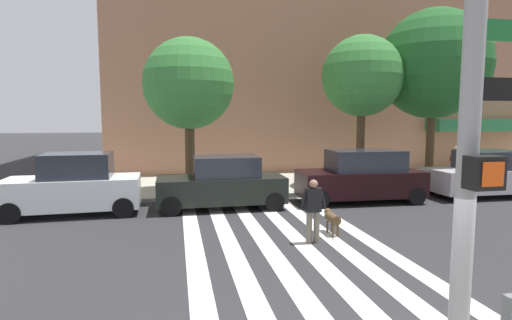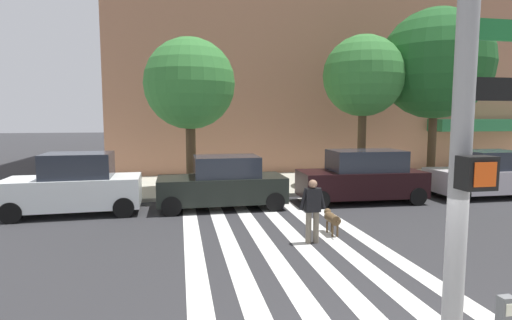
% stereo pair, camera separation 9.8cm
% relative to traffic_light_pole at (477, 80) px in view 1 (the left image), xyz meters
% --- Properties ---
extents(ground_plane, '(160.00, 160.00, 0.00)m').
position_rel_traffic_light_pole_xyz_m(ground_plane, '(0.42, 6.58, -3.52)').
color(ground_plane, '#2B2B2D').
extents(sidewalk_far, '(80.00, 6.00, 0.15)m').
position_rel_traffic_light_pole_xyz_m(sidewalk_far, '(0.42, 15.41, -3.45)').
color(sidewalk_far, '#AFAE9D').
rests_on(sidewalk_far, ground_plane).
extents(crosswalk_stripes, '(4.95, 11.07, 0.01)m').
position_rel_traffic_light_pole_xyz_m(crosswalk_stripes, '(0.13, 6.58, -3.52)').
color(crosswalk_stripes, silver).
rests_on(crosswalk_stripes, ground_plane).
extents(traffic_light_pole, '(0.74, 0.46, 5.80)m').
position_rel_traffic_light_pole_xyz_m(traffic_light_pole, '(0.00, 0.00, 0.00)').
color(traffic_light_pole, gray).
rests_on(traffic_light_pole, sidewalk_near).
extents(parked_car_near_curb, '(4.28, 2.01, 2.04)m').
position_rel_traffic_light_pole_xyz_m(parked_car_near_curb, '(-5.82, 10.95, -2.57)').
color(parked_car_near_curb, silver).
rests_on(parked_car_near_curb, ground_plane).
extents(parked_car_behind_first, '(4.43, 1.95, 1.85)m').
position_rel_traffic_light_pole_xyz_m(parked_car_behind_first, '(-0.93, 10.95, -2.64)').
color(parked_car_behind_first, black).
rests_on(parked_car_behind_first, ground_plane).
extents(parked_car_third_in_line, '(4.70, 2.06, 1.98)m').
position_rel_traffic_light_pole_xyz_m(parked_car_third_in_line, '(4.34, 10.95, -2.56)').
color(parked_car_third_in_line, black).
rests_on(parked_car_third_in_line, ground_plane).
extents(parked_car_fourth_in_line, '(4.47, 2.04, 1.87)m').
position_rel_traffic_light_pole_xyz_m(parked_car_fourth_in_line, '(9.74, 10.95, -2.64)').
color(parked_car_fourth_in_line, '#C0B9BF').
rests_on(parked_car_fourth_in_line, ground_plane).
extents(street_tree_nearest, '(3.65, 3.65, 6.23)m').
position_rel_traffic_light_pole_xyz_m(street_tree_nearest, '(-1.95, 13.53, 1.00)').
color(street_tree_nearest, '#4C3823').
rests_on(street_tree_nearest, sidewalk_far).
extents(street_tree_middle, '(3.55, 3.55, 6.64)m').
position_rel_traffic_light_pole_xyz_m(street_tree_middle, '(5.60, 13.71, 1.46)').
color(street_tree_middle, '#4C3823').
rests_on(street_tree_middle, sidewalk_far).
extents(street_tree_further, '(4.94, 4.94, 7.93)m').
position_rel_traffic_light_pole_xyz_m(street_tree_further, '(9.06, 13.65, 2.07)').
color(street_tree_further, '#4C3823').
rests_on(street_tree_further, sidewalk_far).
extents(pedestrian_dog_walker, '(0.70, 0.24, 1.64)m').
position_rel_traffic_light_pole_xyz_m(pedestrian_dog_walker, '(0.88, 6.54, -2.59)').
color(pedestrian_dog_walker, '#6B6051').
rests_on(pedestrian_dog_walker, ground_plane).
extents(dog_on_leash, '(0.26, 0.99, 0.65)m').
position_rel_traffic_light_pole_xyz_m(dog_on_leash, '(1.66, 7.19, -3.08)').
color(dog_on_leash, brown).
rests_on(dog_on_leash, ground_plane).
extents(pedestrian_bystander, '(0.40, 0.66, 1.64)m').
position_rel_traffic_light_pole_xyz_m(pedestrian_bystander, '(11.02, 14.37, -2.44)').
color(pedestrian_bystander, '#282D4C').
rests_on(pedestrian_bystander, sidewalk_far).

